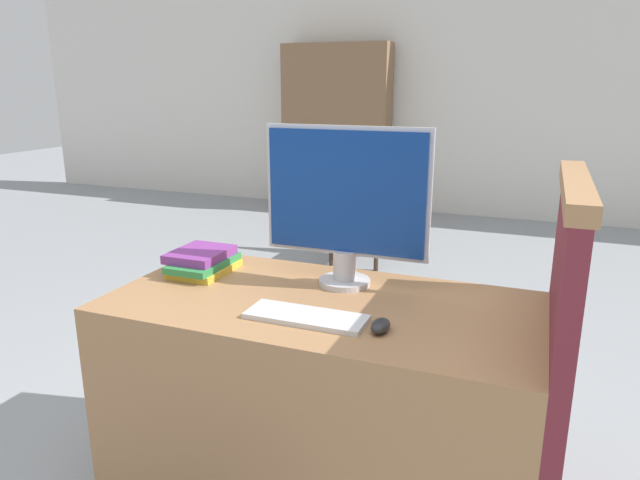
# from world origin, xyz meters

# --- Properties ---
(wall_back) EXTENTS (12.00, 0.06, 2.80)m
(wall_back) POSITION_xyz_m (0.00, 5.25, 1.40)
(wall_back) COLOR silver
(wall_back) RESTS_ON ground_plane
(desk) EXTENTS (1.39, 0.70, 0.77)m
(desk) POSITION_xyz_m (0.00, 0.35, 0.38)
(desk) COLOR #9E7047
(desk) RESTS_ON ground_plane
(carrel_divider) EXTENTS (0.07, 0.75, 1.21)m
(carrel_divider) POSITION_xyz_m (0.72, 0.37, 0.61)
(carrel_divider) COLOR maroon
(carrel_divider) RESTS_ON ground_plane
(monitor) EXTENTS (0.58, 0.18, 0.55)m
(monitor) POSITION_xyz_m (0.02, 0.53, 1.06)
(monitor) COLOR #B7B7BC
(monitor) RESTS_ON desk
(keyboard) EXTENTS (0.36, 0.13, 0.02)m
(keyboard) POSITION_xyz_m (0.02, 0.19, 0.77)
(keyboard) COLOR silver
(keyboard) RESTS_ON desk
(mouse) EXTENTS (0.05, 0.09, 0.04)m
(mouse) POSITION_xyz_m (0.25, 0.19, 0.78)
(mouse) COLOR #262626
(mouse) RESTS_ON desk
(book_stack) EXTENTS (0.21, 0.27, 0.08)m
(book_stack) POSITION_xyz_m (-0.52, 0.46, 0.81)
(book_stack) COLOR gold
(book_stack) RESTS_ON desk
(far_chair) EXTENTS (0.44, 0.44, 0.83)m
(far_chair) POSITION_xyz_m (-0.72, 3.19, 0.46)
(far_chair) COLOR #38281E
(far_chair) RESTS_ON ground_plane
(bookshelf_far) EXTENTS (1.24, 0.32, 1.88)m
(bookshelf_far) POSITION_xyz_m (-1.63, 5.01, 0.94)
(bookshelf_far) COLOR #846042
(bookshelf_far) RESTS_ON ground_plane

